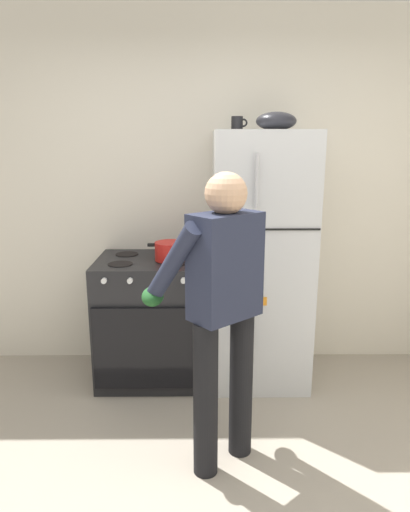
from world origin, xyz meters
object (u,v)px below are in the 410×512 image
object	(u,v)px
refrigerator	(260,260)
stove_range	(151,319)
red_pot	(171,251)
person_cook	(220,298)
mixing_bowl	(276,121)
coffee_mug	(237,123)

from	to	relation	value
refrigerator	stove_range	xyz separation A→B (m)	(-0.80, -0.01, -0.45)
red_pot	person_cook	bearing A→B (deg)	-70.98
person_cook	red_pot	xyz separation A→B (m)	(-0.32, 0.92, 0.03)
person_cook	stove_range	bearing A→B (deg)	116.47
red_pot	mixing_bowl	xyz separation A→B (m)	(0.72, 0.05, 0.89)
person_cook	coffee_mug	world-z (taller)	coffee_mug
refrigerator	stove_range	distance (m)	0.92
mixing_bowl	person_cook	bearing A→B (deg)	-112.97
person_cook	mixing_bowl	world-z (taller)	mixing_bowl
mixing_bowl	stove_range	bearing A→B (deg)	-179.33
person_cook	mixing_bowl	size ratio (longest dim) A/B	5.87
red_pot	coffee_mug	size ratio (longest dim) A/B	2.88
refrigerator	coffee_mug	xyz separation A→B (m)	(-0.18, 0.05, 0.95)
red_pot	mixing_bowl	world-z (taller)	mixing_bowl
red_pot	refrigerator	bearing A→B (deg)	4.41
person_cook	red_pot	bearing A→B (deg)	109.02
red_pot	coffee_mug	distance (m)	1.00
person_cook	red_pot	world-z (taller)	person_cook
person_cook	red_pot	distance (m)	0.97
refrigerator	red_pot	distance (m)	0.65
coffee_mug	mixing_bowl	distance (m)	0.26
stove_range	person_cook	size ratio (longest dim) A/B	0.58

